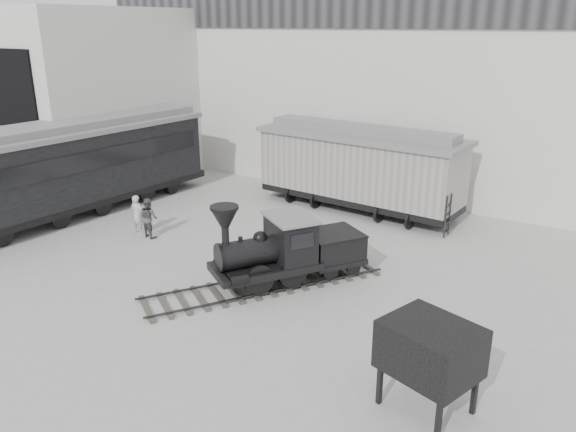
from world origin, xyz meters
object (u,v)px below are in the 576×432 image
Objects in this scene: visitor_a at (137,214)px; visitor_b at (149,218)px; passenger_coach at (73,167)px; boxcar at (359,166)px; locomotive at (283,253)px; coal_hopper at (430,355)px.

visitor_a is 0.68m from visitor_b.
visitor_b is (4.92, -0.42, -1.34)m from passenger_coach.
boxcar is 10.03m from visitor_a.
passenger_coach is 9.00× the size of visitor_a.
coal_hopper is (6.19, -3.76, 0.31)m from locomotive.
visitor_b is (-6.91, 0.81, -0.25)m from locomotive.
passenger_coach is 6.32× the size of coal_hopper.
boxcar reaches higher than coal_hopper.
coal_hopper is (13.10, -4.57, 0.57)m from visitor_b.
coal_hopper is (13.78, -4.60, 0.56)m from visitor_a.
boxcar is at bearing -116.68° from visitor_b.
passenger_coach is 9.06× the size of visitor_b.
locomotive is at bearing -176.88° from visitor_b.
boxcar reaches higher than visitor_b.
boxcar is at bearing 38.71° from passenger_coach.
visitor_b is at bearing 178.68° from coal_hopper.
locomotive is 7.64m from visitor_a.
boxcar is (-1.23, 8.50, 1.00)m from locomotive.
visitor_a is 1.01× the size of visitor_b.
visitor_b is at bearing -121.75° from boxcar.
visitor_a is (-6.36, -7.66, -1.25)m from boxcar.
visitor_a is at bearing -152.90° from locomotive.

